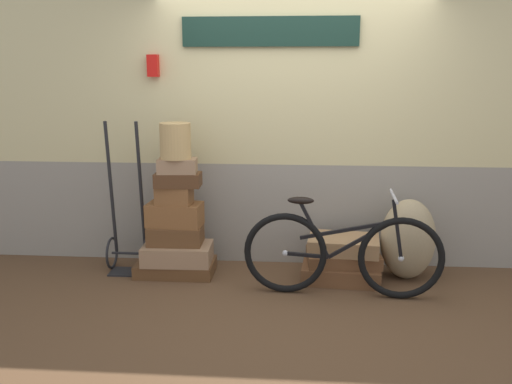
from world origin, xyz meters
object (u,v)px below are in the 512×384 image
Objects in this scene: suitcase_2 at (176,235)px; suitcase_4 at (174,195)px; suitcase_1 at (178,253)px; suitcase_5 at (178,180)px; luggage_trolley at (128,236)px; suitcase_0 at (176,267)px; burlap_sack at (408,239)px; suitcase_9 at (344,244)px; wicker_basket at (175,141)px; suitcase_7 at (341,272)px; suitcase_6 at (177,166)px; suitcase_8 at (343,258)px; suitcase_3 at (175,214)px; bicycle at (342,254)px.

suitcase_4 is at bearing -85.27° from suitcase_2.
suitcase_5 is at bearing 16.97° from suitcase_1.
luggage_trolley is (-0.48, 0.08, -0.05)m from suitcase_2.
burlap_sack is (2.13, 0.05, 0.31)m from suitcase_0.
suitcase_1 is 2.11m from burlap_sack.
burlap_sack reaches higher than suitcase_9.
wicker_basket is (-1.51, -0.01, 0.92)m from suitcase_9.
suitcase_5 reaches higher than suitcase_4.
wicker_basket is (0.03, -0.00, 0.49)m from suitcase_4.
burlap_sack is (0.60, 0.09, 0.30)m from suitcase_7.
suitcase_2 is at bearing 155.19° from suitcase_6.
luggage_trolley is at bearing 174.12° from suitcase_8.
suitcase_2 is 0.35× the size of luggage_trolley.
burlap_sack reaches higher than suitcase_3.
luggage_trolley reaches higher than suitcase_2.
bicycle is (-0.63, -0.44, -0.00)m from burlap_sack.
suitcase_2 is at bearing 176.24° from suitcase_8.
suitcase_8 is at bearing -173.40° from burlap_sack.
suitcase_0 is 1.46× the size of suitcase_2.
suitcase_9 is 0.59m from burlap_sack.
suitcase_0 is 2.09× the size of suitcase_6.
suitcase_2 is at bearing 122.88° from suitcase_1.
wicker_basket is at bearing 165.90° from bicycle.
suitcase_4 reaches higher than suitcase_7.
luggage_trolley is at bearing 165.23° from suitcase_6.
bicycle is at bearing -15.07° from suitcase_1.
suitcase_5 reaches higher than suitcase_3.
suitcase_4 is at bearing 176.45° from wicker_basket.
suitcase_2 is 1.56× the size of wicker_basket.
suitcase_5 is 0.78m from luggage_trolley.
suitcase_1 is 0.70m from suitcase_5.
suitcase_3 is 1.21× the size of suitcase_5.
suitcase_9 is at bearing 62.08° from suitcase_7.
suitcase_1 is 0.52m from luggage_trolley.
suitcase_5 reaches higher than suitcase_9.
suitcase_0 is 0.84m from suitcase_5.
suitcase_9 is at bearing 3.60° from suitcase_3.
suitcase_2 is 1.55× the size of suitcase_4.
luggage_trolley is (-0.52, 0.09, -0.70)m from suitcase_6.
suitcase_4 is 1.63m from suitcase_8.
suitcase_4 reaches higher than suitcase_0.
suitcase_8 is at bearing 0.06° from wicker_basket.
suitcase_9 is (0.02, 0.03, 0.25)m from suitcase_7.
burlap_sack is at bearing 3.34° from suitcase_8.
wicker_basket is 1.06m from luggage_trolley.
suitcase_6 is (0.05, -0.02, 0.97)m from suitcase_0.
suitcase_1 is 1.26× the size of suitcase_3.
suitcase_4 reaches higher than suitcase_9.
suitcase_6 is at bearing -26.47° from suitcase_3.
suitcase_0 is 1.11× the size of suitcase_8.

